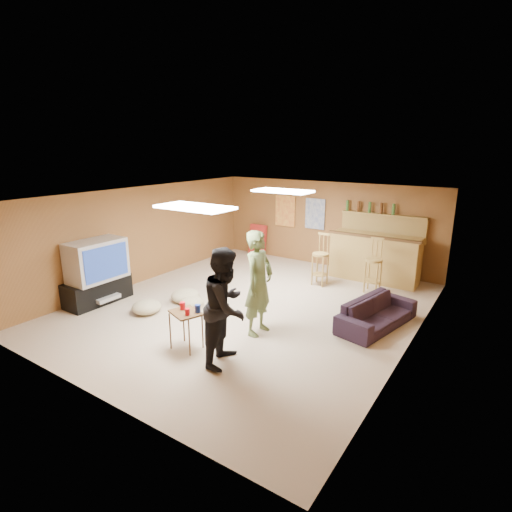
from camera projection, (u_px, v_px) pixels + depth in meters
The scene contains 32 objects.
ground at pixel (250, 307), 7.89m from camera, with size 7.00×7.00×0.00m, color tan.
ceiling at pixel (250, 195), 7.31m from camera, with size 6.00×7.00×0.02m, color silver.
wall_back at pixel (326, 224), 10.41m from camera, with size 6.00×0.02×2.20m, color brown.
wall_front at pixel (86, 317), 4.79m from camera, with size 6.00×0.02×2.20m, color brown.
wall_left at pixel (143, 235), 9.20m from camera, with size 0.02×7.00×2.20m, color brown.
wall_right at pixel (415, 282), 6.00m from camera, with size 0.02×7.00×2.20m, color brown.
tv_stand at pixel (98, 290), 8.07m from camera, with size 0.55×1.30×0.50m, color black.
dvd_box at pixel (105, 297), 7.98m from camera, with size 0.35×0.50×0.08m, color #B2B2B7.
tv_body at pixel (97, 260), 7.86m from camera, with size 0.60×1.10×0.80m, color #B2B2B7.
tv_screen at pixel (106, 263), 7.70m from camera, with size 0.02×0.95×0.65m, color navy.
bar_counter at pixel (374, 258), 9.32m from camera, with size 2.00×0.60×1.10m, color olive.
bar_lip at pixel (373, 237), 8.97m from camera, with size 2.10×0.12×0.05m, color #452C16.
bar_shelf at pixel (384, 215), 9.42m from camera, with size 2.00×0.18×0.05m, color olive.
bar_backing at pixel (383, 227), 9.52m from camera, with size 2.00×0.14×0.60m, color olive.
poster_left at pixel (285, 211), 10.95m from camera, with size 0.60×0.03×0.85m, color #BF3F26.
poster_right at pixel (315, 214), 10.47m from camera, with size 0.55×0.03×0.80m, color #334C99.
folding_chair_stack at pixel (258, 240), 11.49m from camera, with size 0.50×0.14×0.90m, color #AC241F.
ceiling_panel_front at pixel (195, 207), 6.11m from camera, with size 1.20×0.60×0.04m, color white.
ceiling_panel_back at pixel (283, 191), 8.28m from camera, with size 1.20×0.60×0.04m, color white.
person_olive at pixel (259, 283), 6.59m from camera, with size 0.65×0.42×1.77m, color #5C6F40.
person_black at pixel (226, 306), 5.70m from camera, with size 0.84×0.66×1.73m, color black.
sofa at pixel (377, 313), 6.99m from camera, with size 1.70×0.67×0.50m, color black.
tray_table at pixel (186, 330), 6.21m from camera, with size 0.47×0.38×0.61m, color #452C16.
cup_red_near at pixel (183, 306), 6.21m from camera, with size 0.09×0.09×0.12m, color red.
cup_red_far at pixel (187, 312), 6.01m from camera, with size 0.07×0.07×0.10m, color red.
cup_blue at pixel (198, 308), 6.11m from camera, with size 0.09×0.09×0.12m, color navy.
bar_stool_left at pixel (320, 258), 8.99m from camera, with size 0.40×0.40×1.26m, color olive, non-canonical shape.
bar_stool_right at pixel (373, 266), 8.55m from camera, with size 0.38×0.38×1.19m, color olive, non-canonical shape.
cushion_near_tv at pixel (185, 296), 8.13m from camera, with size 0.58×0.58×0.26m, color tan.
cushion_mid at pixel (192, 302), 7.86m from camera, with size 0.47×0.47×0.21m, color tan.
cushion_far at pixel (147, 307), 7.58m from camera, with size 0.55×0.55×0.25m, color tan.
bottle_row at pixel (370, 207), 9.55m from camera, with size 1.20×0.08×0.26m, color #3F7233, non-canonical shape.
Camera 1 is at (4.15, -6.05, 3.08)m, focal length 28.00 mm.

